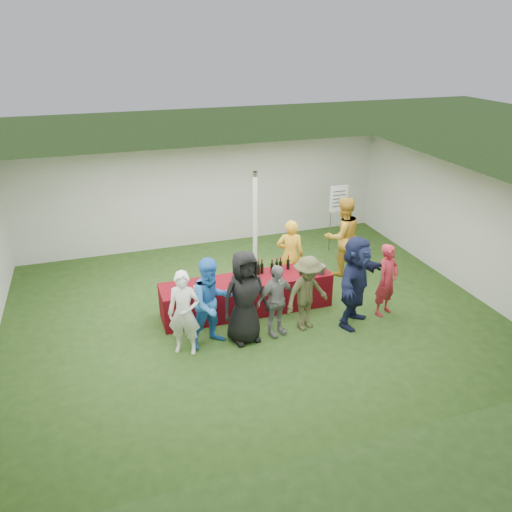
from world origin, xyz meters
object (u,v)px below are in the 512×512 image
object	(u,v)px
customer_0	(184,313)
customer_6	(387,280)
staff_back	(342,236)
customer_1	(212,303)
customer_3	(276,301)
customer_2	(245,297)
serving_table	(247,295)
customer_5	(355,281)
staff_pourer	(290,255)
customer_4	(307,293)
wine_list_sign	(338,204)
dump_bucket	(320,269)

from	to	relation	value
customer_0	customer_6	distance (m)	4.22
staff_back	customer_1	world-z (taller)	staff_back
customer_1	customer_3	bearing A→B (deg)	-17.82
customer_0	customer_3	bearing A→B (deg)	25.69
customer_6	customer_2	bearing A→B (deg)	156.58
serving_table	customer_5	world-z (taller)	customer_5
staff_pourer	customer_0	size ratio (longest dim) A/B	1.02
customer_2	customer_4	world-z (taller)	customer_2
staff_back	customer_3	bearing A→B (deg)	34.68
staff_back	customer_6	bearing A→B (deg)	84.73
customer_1	customer_4	distance (m)	1.90
customer_3	staff_back	bearing A→B (deg)	24.71
customer_6	staff_pourer	bearing A→B (deg)	107.50
wine_list_sign	staff_back	bearing A→B (deg)	-112.16
serving_table	customer_1	xyz separation A→B (m)	(-0.98, -0.96, 0.51)
customer_1	customer_4	world-z (taller)	customer_1
wine_list_sign	serving_table	bearing A→B (deg)	-144.26
wine_list_sign	customer_6	size ratio (longest dim) A/B	1.15
wine_list_sign	staff_pourer	bearing A→B (deg)	-140.45
customer_3	customer_1	bearing A→B (deg)	162.27
dump_bucket	wine_list_sign	bearing A→B (deg)	56.44
customer_2	customer_5	world-z (taller)	customer_5
staff_pourer	wine_list_sign	bearing A→B (deg)	-120.32
serving_table	customer_5	bearing A→B (deg)	-31.18
customer_0	customer_1	world-z (taller)	customer_1
dump_bucket	customer_5	size ratio (longest dim) A/B	0.13
customer_0	customer_5	world-z (taller)	customer_5
customer_0	customer_4	distance (m)	2.43
staff_back	customer_3	size ratio (longest dim) A/B	1.31
customer_6	customer_5	bearing A→B (deg)	165.82
customer_6	wine_list_sign	bearing A→B (deg)	56.93
wine_list_sign	customer_4	bearing A→B (deg)	-124.85
serving_table	customer_6	size ratio (longest dim) A/B	2.30
dump_bucket	customer_3	size ratio (longest dim) A/B	0.16
customer_2	customer_5	size ratio (longest dim) A/B	0.97
staff_back	customer_2	xyz separation A→B (m)	(-3.07, -2.04, -0.04)
customer_0	customer_6	xyz separation A→B (m)	(4.22, 0.05, -0.03)
customer_4	staff_back	bearing A→B (deg)	31.16
serving_table	wine_list_sign	world-z (taller)	wine_list_sign
customer_0	customer_3	xyz separation A→B (m)	(1.78, 0.03, -0.07)
customer_1	customer_3	size ratio (longest dim) A/B	1.20
customer_5	customer_6	world-z (taller)	customer_5
staff_pourer	customer_3	size ratio (longest dim) A/B	1.13
customer_4	customer_6	world-z (taller)	customer_6
customer_3	customer_6	bearing A→B (deg)	-14.65
dump_bucket	customer_0	xyz separation A→B (m)	(-3.07, -0.83, -0.02)
wine_list_sign	customer_5	world-z (taller)	customer_5
dump_bucket	customer_1	world-z (taller)	customer_1
wine_list_sign	customer_6	distance (m)	3.43
dump_bucket	customer_1	distance (m)	2.64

